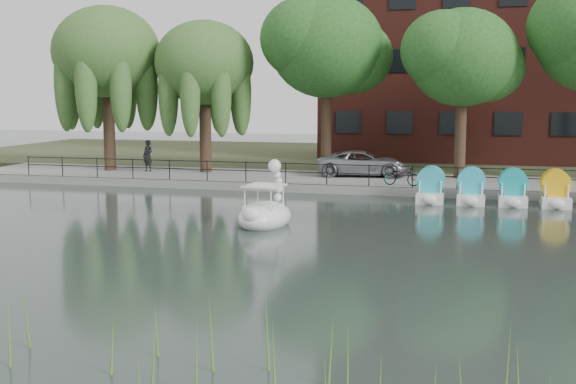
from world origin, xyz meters
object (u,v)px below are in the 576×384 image
at_px(swan_boat, 265,211).
at_px(minivan, 363,161).
at_px(pedestrian, 148,153).
at_px(bicycle, 402,175).

bearing_deg(swan_boat, minivan, 90.48).
bearing_deg(pedestrian, swan_boat, -32.71).
xyz_separation_m(minivan, pedestrian, (-11.76, -0.79, 0.23)).
height_order(bicycle, swan_boat, swan_boat).
relative_size(minivan, bicycle, 3.15).
bearing_deg(pedestrian, bicycle, 6.27).
height_order(minivan, swan_boat, swan_boat).
relative_size(bicycle, pedestrian, 0.87).
xyz_separation_m(bicycle, swan_boat, (-3.93, -9.26, -0.40)).
distance_m(pedestrian, swan_boat, 15.63).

